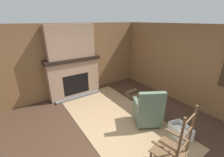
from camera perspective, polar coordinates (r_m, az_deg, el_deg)
ground_plane at (r=3.67m, az=1.71°, el=-21.08°), size 14.00×14.00×0.00m
wood_panel_wall_left at (r=5.26m, az=-15.58°, el=6.53°), size 0.06×5.87×2.39m
wood_panel_wall_back at (r=4.95m, az=27.92°, el=3.92°), size 5.87×0.09×2.39m
fireplace_hearth at (r=5.22m, az=-14.21°, el=0.44°), size 0.56×1.79×1.34m
chimney_breast at (r=4.94m, az=-15.54°, el=13.47°), size 0.31×1.49×1.03m
area_rug at (r=4.14m, az=2.02°, el=-15.23°), size 3.78×1.93×0.01m
armchair at (r=3.89m, az=13.47°, el=-12.17°), size 0.83×0.83×0.99m
rocking_chair at (r=2.93m, az=21.68°, el=-24.69°), size 0.86×0.58×1.32m
firewood_stack at (r=5.23m, az=7.54°, el=-5.78°), size 0.44×0.36×0.27m
laundry_basket at (r=3.89m, az=24.60°, el=-17.79°), size 0.54×0.43×0.29m
oil_lamp_vase at (r=4.94m, az=-19.02°, el=8.27°), size 0.12×0.12×0.30m
storage_case at (r=5.10m, az=-13.74°, el=8.68°), size 0.13×0.20×0.12m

